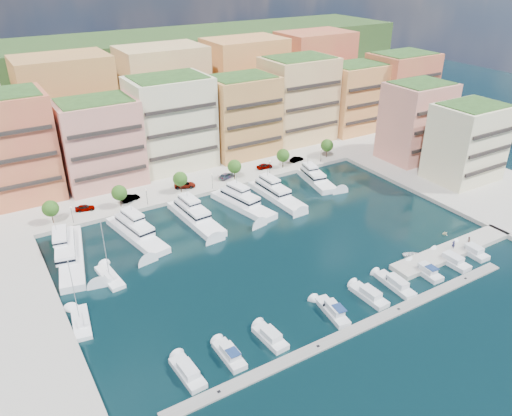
# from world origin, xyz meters

# --- Properties ---
(ground) EXTENTS (400.00, 400.00, 0.00)m
(ground) POSITION_xyz_m (0.00, 0.00, 0.00)
(ground) COLOR black
(ground) RESTS_ON ground
(north_quay) EXTENTS (220.00, 64.00, 2.00)m
(north_quay) POSITION_xyz_m (0.00, 62.00, 0.00)
(north_quay) COLOR #9E998E
(north_quay) RESTS_ON ground
(east_quay) EXTENTS (34.00, 76.00, 2.00)m
(east_quay) POSITION_xyz_m (62.00, -8.00, 0.00)
(east_quay) COLOR #9E998E
(east_quay) RESTS_ON ground
(hillside) EXTENTS (240.00, 40.00, 58.00)m
(hillside) POSITION_xyz_m (0.00, 110.00, 0.00)
(hillside) COLOR #1E3E19
(hillside) RESTS_ON ground
(south_pontoon) EXTENTS (72.00, 2.20, 0.35)m
(south_pontoon) POSITION_xyz_m (-3.00, -30.00, 0.00)
(south_pontoon) COLOR gray
(south_pontoon) RESTS_ON ground
(finger_pier) EXTENTS (32.00, 5.00, 2.00)m
(finger_pier) POSITION_xyz_m (30.00, -22.00, 0.00)
(finger_pier) COLOR #9E998E
(finger_pier) RESTS_ON ground
(apartment_1) EXTENTS (20.00, 16.50, 26.80)m
(apartment_1) POSITION_xyz_m (-44.00, 51.99, 14.31)
(apartment_1) COLOR #C47741
(apartment_1) RESTS_ON north_quay
(apartment_2) EXTENTS (20.00, 15.50, 22.80)m
(apartment_2) POSITION_xyz_m (-23.00, 49.99, 12.31)
(apartment_2) COLOR tan
(apartment_2) RESTS_ON north_quay
(apartment_3) EXTENTS (22.00, 16.50, 25.80)m
(apartment_3) POSITION_xyz_m (-2.00, 51.99, 13.81)
(apartment_3) COLOR beige
(apartment_3) RESTS_ON north_quay
(apartment_4) EXTENTS (20.00, 15.50, 23.80)m
(apartment_4) POSITION_xyz_m (20.00, 49.99, 12.81)
(apartment_4) COLOR #B87C45
(apartment_4) RESTS_ON north_quay
(apartment_5) EXTENTS (22.00, 16.50, 26.80)m
(apartment_5) POSITION_xyz_m (42.00, 51.99, 14.31)
(apartment_5) COLOR #E1C177
(apartment_5) RESTS_ON north_quay
(apartment_6) EXTENTS (20.00, 15.50, 22.80)m
(apartment_6) POSITION_xyz_m (64.00, 49.99, 12.31)
(apartment_6) COLOR #E19052
(apartment_6) RESTS_ON north_quay
(apartment_7) EXTENTS (22.00, 16.50, 24.80)m
(apartment_7) POSITION_xyz_m (84.00, 47.99, 13.31)
(apartment_7) COLOR #C47741
(apartment_7) RESTS_ON north_quay
(apartment_east_a) EXTENTS (18.00, 14.50, 22.80)m
(apartment_east_a) POSITION_xyz_m (62.00, 19.99, 12.31)
(apartment_east_a) COLOR tan
(apartment_east_a) RESTS_ON east_quay
(apartment_east_b) EXTENTS (18.00, 14.50, 20.80)m
(apartment_east_b) POSITION_xyz_m (62.00, 1.99, 11.31)
(apartment_east_b) COLOR beige
(apartment_east_b) RESTS_ON east_quay
(backblock_1) EXTENTS (26.00, 18.00, 30.00)m
(backblock_1) POSITION_xyz_m (-25.00, 74.00, 16.00)
(backblock_1) COLOR #B87C45
(backblock_1) RESTS_ON north_quay
(backblock_2) EXTENTS (26.00, 18.00, 30.00)m
(backblock_2) POSITION_xyz_m (5.00, 74.00, 16.00)
(backblock_2) COLOR #E1C177
(backblock_2) RESTS_ON north_quay
(backblock_3) EXTENTS (26.00, 18.00, 30.00)m
(backblock_3) POSITION_xyz_m (35.00, 74.00, 16.00)
(backblock_3) COLOR #E19052
(backblock_3) RESTS_ON north_quay
(backblock_4) EXTENTS (26.00, 18.00, 30.00)m
(backblock_4) POSITION_xyz_m (65.00, 74.00, 16.00)
(backblock_4) COLOR #C47741
(backblock_4) RESTS_ON north_quay
(tree_0) EXTENTS (3.80, 3.80, 5.65)m
(tree_0) POSITION_xyz_m (-40.00, 33.50, 4.74)
(tree_0) COLOR #473323
(tree_0) RESTS_ON north_quay
(tree_1) EXTENTS (3.80, 3.80, 5.65)m
(tree_1) POSITION_xyz_m (-24.00, 33.50, 4.74)
(tree_1) COLOR #473323
(tree_1) RESTS_ON north_quay
(tree_2) EXTENTS (3.80, 3.80, 5.65)m
(tree_2) POSITION_xyz_m (-8.00, 33.50, 4.74)
(tree_2) COLOR #473323
(tree_2) RESTS_ON north_quay
(tree_3) EXTENTS (3.80, 3.80, 5.65)m
(tree_3) POSITION_xyz_m (8.00, 33.50, 4.74)
(tree_3) COLOR #473323
(tree_3) RESTS_ON north_quay
(tree_4) EXTENTS (3.80, 3.80, 5.65)m
(tree_4) POSITION_xyz_m (24.00, 33.50, 4.74)
(tree_4) COLOR #473323
(tree_4) RESTS_ON north_quay
(tree_5) EXTENTS (3.80, 3.80, 5.65)m
(tree_5) POSITION_xyz_m (40.00, 33.50, 4.74)
(tree_5) COLOR #473323
(tree_5) RESTS_ON north_quay
(lamppost_0) EXTENTS (0.30, 0.30, 4.20)m
(lamppost_0) POSITION_xyz_m (-36.00, 31.20, 3.83)
(lamppost_0) COLOR black
(lamppost_0) RESTS_ON north_quay
(lamppost_1) EXTENTS (0.30, 0.30, 4.20)m
(lamppost_1) POSITION_xyz_m (-18.00, 31.20, 3.83)
(lamppost_1) COLOR black
(lamppost_1) RESTS_ON north_quay
(lamppost_2) EXTENTS (0.30, 0.30, 4.20)m
(lamppost_2) POSITION_xyz_m (0.00, 31.20, 3.83)
(lamppost_2) COLOR black
(lamppost_2) RESTS_ON north_quay
(lamppost_3) EXTENTS (0.30, 0.30, 4.20)m
(lamppost_3) POSITION_xyz_m (18.00, 31.20, 3.83)
(lamppost_3) COLOR black
(lamppost_3) RESTS_ON north_quay
(lamppost_4) EXTENTS (0.30, 0.30, 4.20)m
(lamppost_4) POSITION_xyz_m (36.00, 31.20, 3.83)
(lamppost_4) COLOR black
(lamppost_4) RESTS_ON north_quay
(yacht_0) EXTENTS (9.38, 24.38, 7.30)m
(yacht_0) POSITION_xyz_m (-39.82, 18.04, 1.21)
(yacht_0) COLOR white
(yacht_0) RESTS_ON ground
(yacht_1) EXTENTS (8.21, 21.37, 7.30)m
(yacht_1) POSITION_xyz_m (-25.23, 19.39, 1.09)
(yacht_1) COLOR white
(yacht_1) RESTS_ON ground
(yacht_2) EXTENTS (6.16, 20.71, 7.30)m
(yacht_2) POSITION_xyz_m (-10.77, 19.63, 1.21)
(yacht_2) COLOR white
(yacht_2) RESTS_ON ground
(yacht_3) EXTENTS (8.62, 20.44, 7.30)m
(yacht_3) POSITION_xyz_m (2.28, 19.89, 1.21)
(yacht_3) COLOR white
(yacht_3) RESTS_ON ground
(yacht_4) EXTENTS (5.54, 20.20, 7.30)m
(yacht_4) POSITION_xyz_m (12.31, 19.77, 1.09)
(yacht_4) COLOR white
(yacht_4) RESTS_ON ground
(yacht_5) EXTENTS (7.34, 15.95, 7.30)m
(yacht_5) POSITION_xyz_m (27.10, 21.96, 1.21)
(yacht_5) COLOR white
(yacht_5) RESTS_ON ground
(cruiser_0) EXTENTS (3.07, 7.90, 2.55)m
(cruiser_0) POSITION_xyz_m (-32.42, -24.58, 0.55)
(cruiser_0) COLOR silver
(cruiser_0) RESTS_ON ground
(cruiser_1) EXTENTS (2.58, 7.28, 2.66)m
(cruiser_1) POSITION_xyz_m (-25.29, -24.60, 0.57)
(cruiser_1) COLOR silver
(cruiser_1) RESTS_ON ground
(cruiser_2) EXTENTS (3.12, 7.20, 2.55)m
(cruiser_2) POSITION_xyz_m (-17.66, -24.58, 0.55)
(cruiser_2) COLOR silver
(cruiser_2) RESTS_ON ground
(cruiser_4) EXTENTS (3.55, 8.75, 2.66)m
(cruiser_4) POSITION_xyz_m (-4.65, -24.61, 0.57)
(cruiser_4) COLOR silver
(cruiser_4) RESTS_ON ground
(cruiser_5) EXTENTS (3.00, 8.06, 2.55)m
(cruiser_5) POSITION_xyz_m (3.95, -24.59, 0.55)
(cruiser_5) COLOR silver
(cruiser_5) RESTS_ON ground
(cruiser_6) EXTENTS (2.99, 9.19, 2.55)m
(cruiser_6) POSITION_xyz_m (10.60, -24.60, 0.55)
(cruiser_6) COLOR silver
(cruiser_6) RESTS_ON ground
(cruiser_7) EXTENTS (2.94, 7.40, 2.66)m
(cruiser_7) POSITION_xyz_m (18.88, -24.60, 0.57)
(cruiser_7) COLOR silver
(cruiser_7) RESTS_ON ground
(cruiser_8) EXTENTS (3.08, 8.18, 2.55)m
(cruiser_8) POSITION_xyz_m (26.35, -24.59, 0.55)
(cruiser_8) COLOR silver
(cruiser_8) RESTS_ON ground
(cruiser_9) EXTENTS (3.09, 7.19, 2.55)m
(cruiser_9) POSITION_xyz_m (32.96, -24.58, 0.55)
(cruiser_9) COLOR silver
(cruiser_9) RESTS_ON ground
(sailboat_1) EXTENTS (4.10, 9.38, 13.20)m
(sailboat_1) POSITION_xyz_m (-43.22, -4.48, 0.31)
(sailboat_1) COLOR white
(sailboat_1) RESTS_ON ground
(sailboat_2) EXTENTS (3.58, 9.58, 13.20)m
(sailboat_2) POSITION_xyz_m (-35.06, 6.20, 0.31)
(sailboat_2) COLOR white
(sailboat_2) RESTS_ON ground
(tender_0) EXTENTS (4.52, 3.96, 0.78)m
(tender_0) POSITION_xyz_m (21.40, -18.60, 0.39)
(tender_0) COLOR white
(tender_0) RESTS_ON ground
(tender_3) EXTENTS (1.65, 1.45, 0.82)m
(tender_3) POSITION_xyz_m (34.59, -16.11, 0.41)
(tender_3) COLOR #F1E7B8
(tender_3) RESTS_ON ground
(car_0) EXTENTS (4.84, 2.82, 1.55)m
(car_0) POSITION_xyz_m (-32.11, 35.96, 1.77)
(car_0) COLOR gray
(car_0) RESTS_ON north_quay
(car_1) EXTENTS (4.91, 2.52, 1.54)m
(car_1) POSITION_xyz_m (-20.91, 35.48, 1.77)
(car_1) COLOR gray
(car_1) RESTS_ON north_quay
(car_2) EXTENTS (6.21, 4.55, 1.57)m
(car_2) POSITION_xyz_m (-5.97, 35.59, 1.78)
(car_2) COLOR gray
(car_2) RESTS_ON north_quay
(car_3) EXTENTS (5.43, 3.43, 1.46)m
(car_3) POSITION_xyz_m (6.39, 35.25, 1.73)
(car_3) COLOR gray
(car_3) RESTS_ON north_quay
(car_4) EXTENTS (4.76, 2.25, 1.57)m
(car_4) POSITION_xyz_m (19.04, 35.59, 1.79)
(car_4) COLOR gray
(car_4) RESTS_ON north_quay
(car_5) EXTENTS (4.64, 2.20, 1.47)m
(car_5) POSITION_xyz_m (30.10, 35.24, 1.74)
(car_5) COLOR gray
(car_5) RESTS_ON north_quay
(person_0) EXTENTS (0.60, 0.78, 1.89)m
(person_0) POSITION_xyz_m (29.97, -21.93, 1.95)
(person_0) COLOR #222244
(person_0) RESTS_ON finger_pier
(person_1) EXTENTS (1.11, 0.97, 1.93)m
(person_1) POSITION_xyz_m (33.90, -22.58, 1.96)
(person_1) COLOR #48322B
(person_1) RESTS_ON finger_pier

